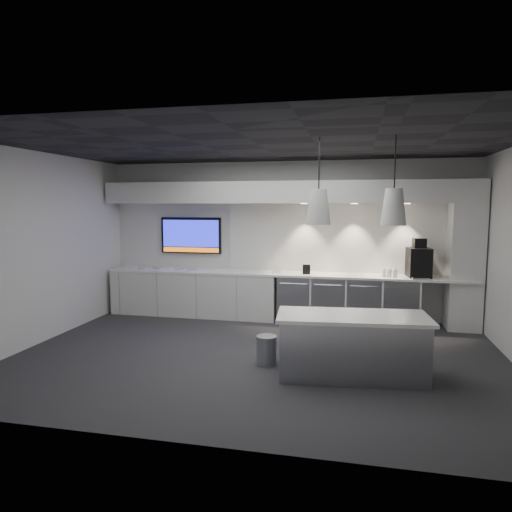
% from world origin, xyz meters
% --- Properties ---
extents(floor, '(7.00, 7.00, 0.00)m').
position_xyz_m(floor, '(0.00, 0.00, 0.00)').
color(floor, '#2B2B2D').
rests_on(floor, ground).
extents(ceiling, '(7.00, 7.00, 0.00)m').
position_xyz_m(ceiling, '(0.00, 0.00, 3.00)').
color(ceiling, black).
rests_on(ceiling, wall_back).
extents(wall_back, '(7.00, 0.00, 7.00)m').
position_xyz_m(wall_back, '(0.00, 2.50, 1.50)').
color(wall_back, silver).
rests_on(wall_back, floor).
extents(wall_front, '(7.00, 0.00, 7.00)m').
position_xyz_m(wall_front, '(0.00, -2.50, 1.50)').
color(wall_front, silver).
rests_on(wall_front, floor).
extents(wall_left, '(0.00, 7.00, 7.00)m').
position_xyz_m(wall_left, '(-3.50, 0.00, 1.50)').
color(wall_left, silver).
rests_on(wall_left, floor).
extents(back_counter, '(6.80, 0.65, 0.04)m').
position_xyz_m(back_counter, '(0.00, 2.17, 0.88)').
color(back_counter, white).
rests_on(back_counter, left_base_cabinets).
extents(left_base_cabinets, '(3.30, 0.63, 0.86)m').
position_xyz_m(left_base_cabinets, '(-1.75, 2.17, 0.43)').
color(left_base_cabinets, silver).
rests_on(left_base_cabinets, floor).
extents(fridge_unit_a, '(0.60, 0.61, 0.85)m').
position_xyz_m(fridge_unit_a, '(0.25, 2.17, 0.42)').
color(fridge_unit_a, '#96989E').
rests_on(fridge_unit_a, floor).
extents(fridge_unit_b, '(0.60, 0.61, 0.85)m').
position_xyz_m(fridge_unit_b, '(0.88, 2.17, 0.42)').
color(fridge_unit_b, '#96989E').
rests_on(fridge_unit_b, floor).
extents(fridge_unit_c, '(0.60, 0.61, 0.85)m').
position_xyz_m(fridge_unit_c, '(1.51, 2.17, 0.42)').
color(fridge_unit_c, '#96989E').
rests_on(fridge_unit_c, floor).
extents(fridge_unit_d, '(0.60, 0.61, 0.85)m').
position_xyz_m(fridge_unit_d, '(2.14, 2.17, 0.42)').
color(fridge_unit_d, '#96989E').
rests_on(fridge_unit_d, floor).
extents(backsplash, '(4.60, 0.03, 1.30)m').
position_xyz_m(backsplash, '(1.20, 2.48, 1.55)').
color(backsplash, silver).
rests_on(backsplash, wall_back).
extents(soffit, '(6.90, 0.60, 0.40)m').
position_xyz_m(soffit, '(0.00, 2.20, 2.40)').
color(soffit, silver).
rests_on(soffit, wall_back).
extents(column, '(0.55, 0.55, 2.60)m').
position_xyz_m(column, '(3.20, 2.20, 1.30)').
color(column, silver).
rests_on(column, floor).
extents(wall_tv, '(1.25, 0.07, 0.72)m').
position_xyz_m(wall_tv, '(-1.90, 2.45, 1.56)').
color(wall_tv, black).
rests_on(wall_tv, wall_back).
extents(island, '(1.95, 0.98, 0.80)m').
position_xyz_m(island, '(1.33, -0.49, 0.40)').
color(island, '#96989E').
rests_on(island, floor).
extents(bin, '(0.37, 0.37, 0.40)m').
position_xyz_m(bin, '(0.18, -0.29, 0.20)').
color(bin, '#96989E').
rests_on(bin, floor).
extents(coffee_machine, '(0.42, 0.58, 0.69)m').
position_xyz_m(coffee_machine, '(2.44, 2.20, 1.18)').
color(coffee_machine, black).
rests_on(coffee_machine, back_counter).
extents(sign_black, '(0.14, 0.03, 0.18)m').
position_xyz_m(sign_black, '(0.47, 2.10, 0.99)').
color(sign_black, black).
rests_on(sign_black, back_counter).
extents(sign_white, '(0.18, 0.04, 0.14)m').
position_xyz_m(sign_white, '(-0.09, 2.09, 0.97)').
color(sign_white, white).
rests_on(sign_white, back_counter).
extents(cup_cluster, '(0.27, 0.17, 0.15)m').
position_xyz_m(cup_cluster, '(1.95, 2.12, 0.97)').
color(cup_cluster, white).
rests_on(cup_cluster, back_counter).
extents(tray_a, '(0.17, 0.17, 0.02)m').
position_xyz_m(tray_a, '(-2.80, 2.12, 0.91)').
color(tray_a, '#B6B6B6').
rests_on(tray_a, back_counter).
extents(tray_b, '(0.18, 0.18, 0.02)m').
position_xyz_m(tray_b, '(-2.50, 2.15, 0.91)').
color(tray_b, '#B6B6B6').
rests_on(tray_b, back_counter).
extents(tray_c, '(0.17, 0.17, 0.02)m').
position_xyz_m(tray_c, '(-2.05, 2.17, 0.91)').
color(tray_c, '#B6B6B6').
rests_on(tray_c, back_counter).
extents(tray_d, '(0.17, 0.17, 0.02)m').
position_xyz_m(tray_d, '(-1.78, 2.13, 0.91)').
color(tray_d, '#B6B6B6').
rests_on(tray_d, back_counter).
extents(pendant_left, '(0.31, 0.31, 1.14)m').
position_xyz_m(pendant_left, '(0.88, -0.49, 2.15)').
color(pendant_left, silver).
rests_on(pendant_left, ceiling).
extents(pendant_right, '(0.31, 0.31, 1.14)m').
position_xyz_m(pendant_right, '(1.78, -0.49, 2.15)').
color(pendant_right, silver).
rests_on(pendant_right, ceiling).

